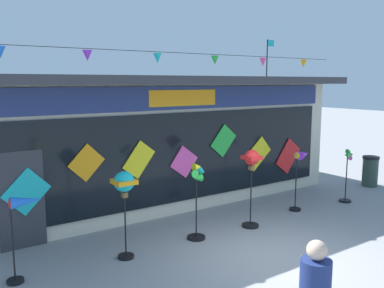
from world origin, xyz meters
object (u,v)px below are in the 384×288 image
wind_spinner_right (302,164)px  wind_spinner_center_left (197,192)px  wind_spinner_left (124,188)px  wind_spinner_far_right (347,172)px  wind_spinner_far_left (24,216)px  trash_bin (370,171)px  kite_shop_building (141,136)px  wind_spinner_center_right (252,168)px

wind_spinner_right → wind_spinner_center_left: bearing=-177.2°
wind_spinner_left → wind_spinner_far_right: size_ratio=1.12×
wind_spinner_right → wind_spinner_far_right: size_ratio=1.04×
wind_spinner_left → wind_spinner_far_left: bearing=174.8°
wind_spinner_far_left → trash_bin: (10.72, 0.39, -0.63)m
wind_spinner_left → wind_spinner_far_right: bearing=-1.0°
kite_shop_building → trash_bin: (6.55, -3.34, -1.27)m
trash_bin → wind_spinner_left: bearing=-176.5°
wind_spinner_left → wind_spinner_center_left: wind_spinner_left is taller
wind_spinner_center_right → wind_spinner_far_left: bearing=177.3°
wind_spinner_far_left → wind_spinner_right: size_ratio=0.94×
wind_spinner_far_right → trash_bin: bearing=16.9°
kite_shop_building → wind_spinner_center_right: (0.76, -3.97, -0.36)m
wind_spinner_left → wind_spinner_center_left: 1.72m
wind_spinner_right → wind_spinner_far_right: bearing=-10.7°
wind_spinner_far_left → wind_spinner_far_right: (8.52, -0.28, -0.26)m
wind_spinner_left → trash_bin: (8.94, 0.55, -0.89)m
wind_spinner_center_left → wind_spinner_far_right: (5.06, -0.12, -0.17)m
kite_shop_building → wind_spinner_center_right: size_ratio=6.14×
wind_spinner_left → wind_spinner_far_right: 6.76m
wind_spinner_center_left → trash_bin: 7.30m
wind_spinner_far_left → wind_spinner_center_right: bearing=-2.7°
wind_spinner_center_left → trash_bin: wind_spinner_center_left is taller
wind_spinner_far_left → wind_spinner_left: bearing=-5.2°
wind_spinner_left → wind_spinner_center_left: size_ratio=1.02×
wind_spinner_right → trash_bin: size_ratio=1.61×
wind_spinner_center_left → wind_spinner_far_right: bearing=-1.4°
wind_spinner_right → trash_bin: (3.76, 0.38, -0.72)m
wind_spinner_far_right → wind_spinner_center_left: bearing=178.6°
wind_spinner_center_left → trash_bin: bearing=4.3°
kite_shop_building → wind_spinner_far_right: kite_shop_building is taller
kite_shop_building → wind_spinner_left: bearing=-121.6°
kite_shop_building → wind_spinner_center_right: kite_shop_building is taller
kite_shop_building → wind_spinner_left: (-2.40, -3.90, -0.38)m
kite_shop_building → wind_spinner_center_left: 4.02m
trash_bin → wind_spinner_far_left: bearing=-177.9°
wind_spinner_center_right → wind_spinner_right: size_ratio=1.15×
wind_spinner_far_left → wind_spinner_far_right: 8.52m
wind_spinner_far_left → wind_spinner_center_left: 3.46m
kite_shop_building → wind_spinner_left: kite_shop_building is taller
kite_shop_building → wind_spinner_right: kite_shop_building is taller
wind_spinner_left → wind_spinner_center_right: size_ratio=0.93×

